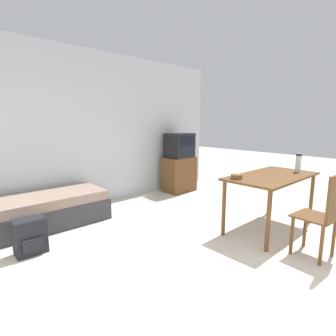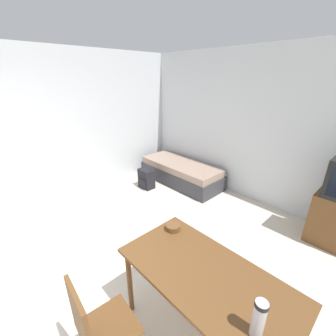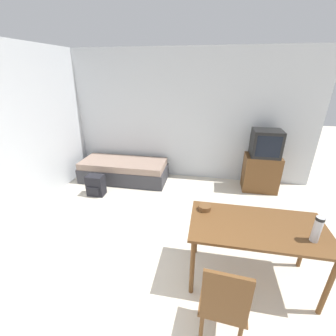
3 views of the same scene
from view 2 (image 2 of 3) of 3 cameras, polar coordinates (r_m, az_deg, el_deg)
ground_plane at (r=2.97m, az=-32.76°, el=-30.40°), size 20.00×20.00×0.00m
wall_back at (r=4.40m, az=19.27°, el=9.79°), size 5.59×0.06×2.70m
wall_left at (r=4.78m, az=-19.64°, el=10.67°), size 0.06×4.84×2.70m
daybed at (r=5.00m, az=3.24°, el=-1.16°), size 1.88×0.76×0.46m
dining_table at (r=2.04m, az=9.39°, el=-26.53°), size 1.42×0.73×0.77m
wooden_chair at (r=2.05m, az=-17.74°, el=-34.26°), size 0.42×0.42×0.96m
thermos_flask at (r=1.65m, az=22.09°, el=-31.72°), size 0.08×0.08×0.27m
mate_bowl at (r=2.34m, az=1.27°, el=-14.81°), size 0.14×0.14×0.06m
backpack at (r=4.76m, az=-5.55°, el=-2.73°), size 0.33×0.25×0.41m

